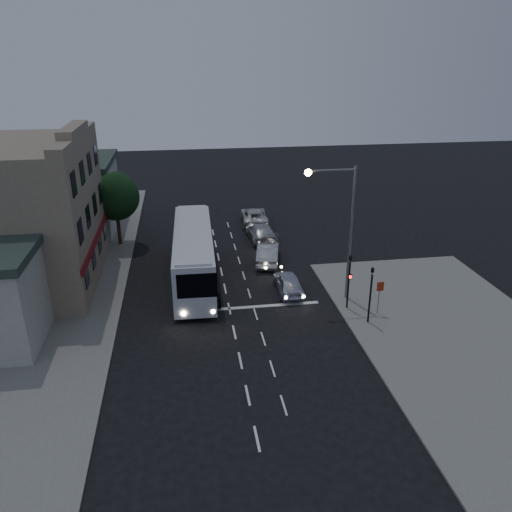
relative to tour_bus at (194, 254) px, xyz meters
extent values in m
plane|color=black|center=(2.06, -6.69, -2.12)|extent=(120.00, 120.00, 0.00)
cube|color=slate|center=(15.06, -10.69, -2.06)|extent=(12.00, 24.00, 0.12)
cube|color=slate|center=(-10.94, 1.31, -2.06)|extent=(12.00, 50.00, 0.12)
cube|color=silver|center=(2.06, -16.69, -2.12)|extent=(0.12, 1.60, 0.01)
cube|color=silver|center=(2.06, -13.69, -2.12)|extent=(0.12, 1.60, 0.01)
cube|color=silver|center=(2.06, -10.69, -2.12)|extent=(0.12, 1.60, 0.01)
cube|color=silver|center=(2.06, -7.69, -2.12)|extent=(0.12, 1.60, 0.01)
cube|color=silver|center=(2.06, -4.69, -2.12)|extent=(0.12, 1.60, 0.01)
cube|color=silver|center=(2.06, -1.69, -2.12)|extent=(0.12, 1.60, 0.01)
cube|color=silver|center=(2.06, 1.31, -2.12)|extent=(0.12, 1.60, 0.01)
cube|color=silver|center=(2.06, 4.31, -2.12)|extent=(0.12, 1.60, 0.01)
cube|color=silver|center=(2.06, 7.31, -2.12)|extent=(0.12, 1.60, 0.01)
cube|color=silver|center=(2.06, 10.31, -2.12)|extent=(0.12, 1.60, 0.01)
cube|color=silver|center=(3.66, -14.69, -2.12)|extent=(0.10, 1.50, 0.01)
cube|color=silver|center=(3.66, -11.69, -2.12)|extent=(0.10, 1.50, 0.01)
cube|color=silver|center=(3.66, -8.69, -2.12)|extent=(0.10, 1.50, 0.01)
cube|color=silver|center=(3.66, -5.69, -2.12)|extent=(0.10, 1.50, 0.01)
cube|color=silver|center=(3.66, -2.69, -2.12)|extent=(0.10, 1.50, 0.01)
cube|color=silver|center=(3.66, 0.31, -2.12)|extent=(0.10, 1.50, 0.01)
cube|color=silver|center=(3.66, 3.31, -2.12)|extent=(0.10, 1.50, 0.01)
cube|color=silver|center=(3.66, 6.31, -2.12)|extent=(0.10, 1.50, 0.01)
cube|color=silver|center=(3.66, 9.31, -2.12)|extent=(0.10, 1.50, 0.01)
cube|color=silver|center=(3.66, 12.31, -2.12)|extent=(0.10, 1.50, 0.01)
cube|color=silver|center=(4.06, -4.69, -2.12)|extent=(8.00, 0.35, 0.01)
cube|color=silver|center=(0.00, 0.00, -0.05)|extent=(2.98, 12.82, 3.40)
cube|color=silver|center=(0.00, 0.00, 1.71)|extent=(2.55, 12.38, 0.19)
cube|color=black|center=(0.00, -6.32, 0.48)|extent=(2.45, 0.19, 1.59)
cube|color=black|center=(1.34, 0.53, 0.64)|extent=(0.31, 10.63, 0.96)
cube|color=black|center=(-1.34, 0.53, 0.64)|extent=(0.31, 10.63, 0.96)
cube|color=red|center=(1.35, 1.06, -0.53)|extent=(0.18, 5.84, 1.49)
cube|color=red|center=(-1.35, 1.06, -0.53)|extent=(0.18, 5.84, 1.49)
cylinder|color=black|center=(-1.33, -4.46, -1.59)|extent=(0.40, 1.07, 1.06)
cylinder|color=black|center=(1.33, -4.46, -1.59)|extent=(0.40, 1.07, 1.06)
cylinder|color=black|center=(-1.33, 2.66, -1.59)|extent=(0.40, 1.07, 1.06)
cylinder|color=black|center=(1.33, 2.66, -1.59)|extent=(0.40, 1.07, 1.06)
cylinder|color=black|center=(-1.33, 4.46, -1.59)|extent=(0.40, 1.07, 1.06)
cylinder|color=black|center=(1.33, 4.46, -1.59)|extent=(0.40, 1.07, 1.06)
cylinder|color=#FFF2CC|center=(-0.90, -6.40, -1.32)|extent=(0.28, 0.06, 0.28)
cylinder|color=#FFF2CC|center=(0.90, -6.40, -1.32)|extent=(0.28, 0.06, 0.28)
imported|color=silver|center=(6.39, -2.89, -1.42)|extent=(1.71, 4.13, 1.40)
imported|color=#BCBCBC|center=(5.89, 2.53, -1.35)|extent=(2.62, 4.94, 1.55)
imported|color=#B4B6BA|center=(6.13, 7.55, -1.35)|extent=(2.42, 5.42, 1.54)
imported|color=silver|center=(6.26, 12.45, -1.39)|extent=(2.70, 5.36, 1.46)
cylinder|color=black|center=(9.66, -5.89, -0.40)|extent=(0.12, 0.12, 3.20)
imported|color=black|center=(9.66, -5.89, 1.65)|extent=(0.15, 0.18, 0.90)
cube|color=black|center=(9.66, -6.07, 0.30)|extent=(0.25, 0.12, 0.30)
cube|color=#FF0C0C|center=(9.66, -6.14, 0.30)|extent=(0.16, 0.02, 0.18)
cylinder|color=black|center=(10.36, -7.89, -0.40)|extent=(0.12, 0.12, 3.20)
imported|color=black|center=(10.36, -7.89, 1.65)|extent=(0.18, 0.15, 0.90)
cylinder|color=slate|center=(11.36, -6.89, -1.00)|extent=(0.06, 0.06, 2.00)
cube|color=#99240C|center=(11.36, -6.96, -0.10)|extent=(0.45, 0.03, 0.60)
cylinder|color=slate|center=(10.06, -4.49, 2.50)|extent=(0.20, 0.20, 9.00)
cylinder|color=slate|center=(8.56, -4.49, 6.80)|extent=(3.00, 0.12, 0.12)
sphere|color=#FFBF59|center=(7.06, -4.49, 6.70)|extent=(0.44, 0.44, 0.44)
cube|color=#796959|center=(-11.94, 1.31, 3.00)|extent=(10.00, 12.00, 10.00)
cube|color=#796959|center=(-7.44, 1.31, 8.25)|extent=(1.00, 12.00, 0.50)
cube|color=#796959|center=(-7.44, 1.31, 8.75)|extent=(1.00, 6.00, 0.50)
cube|color=maroon|center=(-6.89, 1.31, 1.00)|extent=(0.15, 12.00, 0.50)
cube|color=black|center=(-6.92, -3.19, 0.20)|extent=(0.06, 1.30, 1.50)
cube|color=black|center=(-6.92, -0.19, 0.20)|extent=(0.06, 1.30, 1.50)
cube|color=black|center=(-6.92, 2.81, 0.20)|extent=(0.06, 1.30, 1.50)
cube|color=black|center=(-6.92, 5.81, 0.20)|extent=(0.06, 1.30, 1.50)
cube|color=black|center=(-6.92, -3.19, 3.20)|extent=(0.06, 1.30, 1.50)
cube|color=black|center=(-6.92, -0.19, 3.20)|extent=(0.06, 1.30, 1.50)
cube|color=black|center=(-6.92, 2.81, 3.20)|extent=(0.06, 1.30, 1.50)
cube|color=black|center=(-6.92, 5.81, 3.20)|extent=(0.06, 1.30, 1.50)
cube|color=black|center=(-6.92, -3.19, 6.20)|extent=(0.06, 1.30, 1.50)
cube|color=black|center=(-6.92, -0.19, 6.20)|extent=(0.06, 1.30, 1.50)
cube|color=black|center=(-6.92, 2.81, 6.20)|extent=(0.06, 1.30, 1.50)
cube|color=black|center=(-6.92, 5.81, 6.20)|extent=(0.06, 1.30, 1.50)
cube|color=#999893|center=(-11.44, 13.31, 1.00)|extent=(9.00, 9.00, 6.00)
cube|color=#2B3933|center=(-11.44, 13.31, 4.25)|extent=(9.40, 9.40, 0.50)
cylinder|color=black|center=(-6.14, 8.31, -0.60)|extent=(0.32, 0.32, 2.80)
sphere|color=black|center=(-6.14, 8.31, 2.20)|extent=(4.00, 4.00, 4.00)
sphere|color=black|center=(-5.94, 8.91, 2.90)|extent=(2.60, 2.60, 2.60)
sphere|color=black|center=(-6.44, 7.71, 2.60)|extent=(2.40, 2.40, 2.40)
camera|label=1|loc=(-0.53, -33.55, 13.52)|focal=35.00mm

